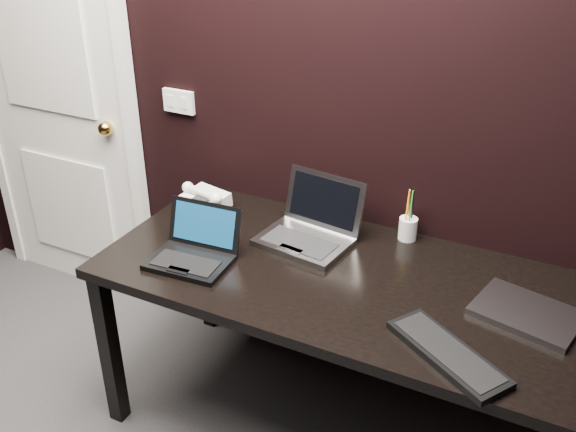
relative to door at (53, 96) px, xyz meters
The scene contains 11 objects.
wall_back 1.37m from the door, ahead, with size 4.00×4.00×0.00m, color black.
door is the anchor object (origin of this frame).
wall_switch 0.73m from the door, ahead, with size 0.15×0.02×0.10m.
desk 1.73m from the door, 12.82° to the right, with size 1.70×0.80×0.74m.
netbook 1.29m from the door, 24.89° to the right, with size 0.31×0.28×0.18m.
silver_laptop 1.50m from the door, ahead, with size 0.37×0.34×0.23m.
ext_keyboard 2.22m from the door, 16.90° to the right, with size 0.41×0.33×0.03m.
closed_laptop 2.33m from the door, ahead, with size 0.36×0.29×0.02m.
desk_phone 1.00m from the door, 10.21° to the right, with size 0.22×0.20×0.11m.
mobile_phone 1.03m from the door, 17.75° to the right, with size 0.06×0.05×0.10m.
pen_cup 1.81m from the door, ahead, with size 0.09×0.09×0.21m.
Camera 1 is at (1.00, -0.38, 2.00)m, focal length 40.00 mm.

